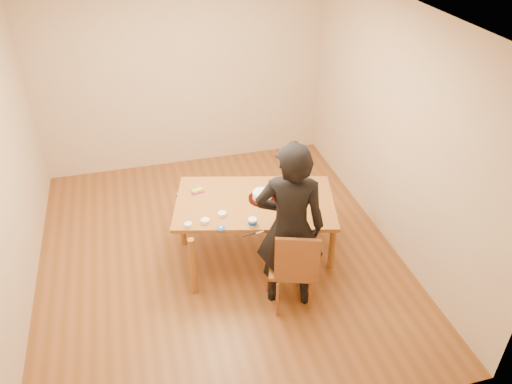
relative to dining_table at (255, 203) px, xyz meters
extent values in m
cube|color=brown|center=(-0.40, 0.11, -0.73)|extent=(4.00, 4.50, 0.00)
cube|color=silver|center=(-0.40, 0.11, 1.97)|extent=(4.00, 4.50, 0.00)
cube|color=#CAA38C|center=(-0.40, 2.36, 0.62)|extent=(4.00, 0.00, 2.70)
cube|color=#CAA38C|center=(1.60, 0.11, 0.62)|extent=(0.00, 4.50, 2.70)
cube|color=brown|center=(0.00, 0.00, 0.00)|extent=(1.89, 1.39, 0.04)
cube|color=brown|center=(0.15, -0.78, -0.28)|extent=(0.51, 0.51, 0.04)
cylinder|color=red|center=(0.08, 0.01, 0.03)|extent=(0.30, 0.30, 0.02)
cylinder|color=white|center=(0.08, 0.01, 0.08)|extent=(0.20, 0.20, 0.06)
ellipsoid|color=white|center=(0.08, 0.01, 0.12)|extent=(0.20, 0.20, 0.03)
cylinder|color=white|center=(-0.13, -0.41, 0.06)|extent=(0.09, 0.09, 0.08)
cylinder|color=#1949A4|center=(-0.45, -0.38, 0.02)|extent=(0.09, 0.09, 0.01)
ellipsoid|color=white|center=(-0.45, -0.38, 0.04)|extent=(0.04, 0.04, 0.02)
cylinder|color=white|center=(-0.58, -0.24, 0.04)|extent=(0.09, 0.09, 0.04)
cylinder|color=white|center=(-0.39, -0.17, 0.04)|extent=(0.09, 0.09, 0.04)
cylinder|color=white|center=(-0.76, -0.26, 0.04)|extent=(0.08, 0.08, 0.04)
cube|color=#DC33A3|center=(-0.56, 0.32, 0.03)|extent=(0.14, 0.10, 0.02)
cube|color=green|center=(-0.57, 0.33, 0.05)|extent=(0.13, 0.10, 0.02)
cube|color=black|center=(-0.20, -0.55, 0.02)|extent=(0.14, 0.03, 0.01)
imported|color=black|center=(0.15, -0.73, 0.18)|extent=(0.76, 0.62, 1.82)
camera|label=1|loc=(-1.13, -4.25, 3.05)|focal=35.00mm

